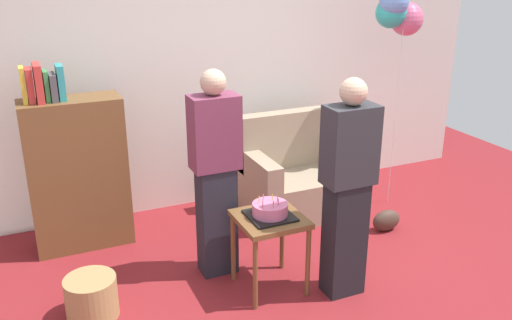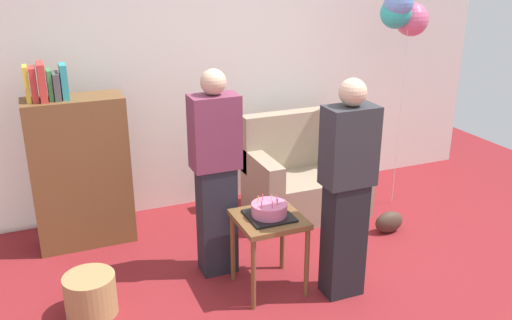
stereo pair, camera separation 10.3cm
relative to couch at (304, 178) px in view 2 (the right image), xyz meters
name	(u,v)px [view 2 (the right image)]	position (x,y,z in m)	size (l,w,h in m)	color
ground_plane	(309,301)	(-0.67, -1.41, -0.34)	(8.00, 8.00, 0.00)	maroon
wall_back	(215,68)	(-0.67, 0.64, 1.01)	(6.00, 0.10, 2.70)	silver
couch	(304,178)	(0.00, 0.00, 0.00)	(1.10, 0.70, 0.96)	gray
bookshelf	(80,169)	(-2.06, 0.16, 0.34)	(0.80, 0.36, 1.60)	brown
side_table	(269,228)	(-0.87, -1.12, 0.16)	(0.48, 0.48, 0.59)	brown
birthday_cake	(269,211)	(-0.87, -1.12, 0.30)	(0.32, 0.32, 0.16)	black
person_blowing_candles	(216,173)	(-1.14, -0.73, 0.49)	(0.36, 0.22, 1.63)	#23232D
person_holding_cake	(347,190)	(-0.39, -1.39, 0.49)	(0.36, 0.22, 1.63)	black
wicker_basket	(91,295)	(-2.15, -0.95, -0.19)	(0.36, 0.36, 0.30)	#A88451
handbag	(389,222)	(0.51, -0.72, -0.24)	(0.28, 0.14, 0.20)	#473328
balloon_bunch	(403,13)	(0.90, -0.14, 1.54)	(0.48, 0.33, 2.12)	silver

